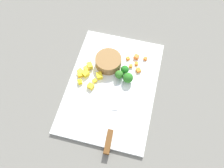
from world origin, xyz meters
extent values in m
plane|color=slate|center=(0.00, 0.00, 0.00)|extent=(4.00, 4.00, 0.00)
cube|color=white|center=(0.00, 0.00, 0.01)|extent=(0.45, 0.32, 0.01)
cylinder|color=olive|center=(-0.08, -0.04, 0.03)|extent=(0.10, 0.10, 0.04)
cube|color=silver|center=(0.02, 0.03, 0.01)|extent=(0.15, 0.03, 0.00)
cube|color=brown|center=(0.21, 0.04, 0.02)|extent=(0.08, 0.02, 0.02)
cube|color=orange|center=(-0.09, 0.05, 0.02)|extent=(0.01, 0.01, 0.01)
cube|color=orange|center=(-0.11, 0.07, 0.02)|extent=(0.01, 0.01, 0.01)
cube|color=orange|center=(-0.14, 0.10, 0.02)|extent=(0.02, 0.01, 0.01)
cube|color=orange|center=(-0.08, 0.08, 0.02)|extent=(0.02, 0.02, 0.01)
cube|color=orange|center=(-0.13, 0.03, 0.02)|extent=(0.02, 0.02, 0.01)
cube|color=orange|center=(-0.14, 0.06, 0.02)|extent=(0.02, 0.02, 0.01)
cube|color=yellow|center=(-0.04, -0.11, 0.02)|extent=(0.02, 0.02, 0.02)
cube|color=yellow|center=(-0.02, -0.05, 0.02)|extent=(0.03, 0.03, 0.02)
cube|color=yellow|center=(-0.02, -0.10, 0.02)|extent=(0.03, 0.03, 0.02)
cube|color=yellow|center=(-0.02, -0.13, 0.02)|extent=(0.03, 0.03, 0.02)
cube|color=yellow|center=(0.02, -0.12, 0.02)|extent=(0.02, 0.02, 0.02)
cube|color=yellow|center=(0.00, -0.07, 0.02)|extent=(0.02, 0.02, 0.01)
cube|color=yellow|center=(-0.05, -0.10, 0.02)|extent=(0.03, 0.03, 0.02)
cube|color=yellow|center=(-0.01, -0.12, 0.02)|extent=(0.02, 0.02, 0.02)
cube|color=yellow|center=(0.03, -0.07, 0.02)|extent=(0.02, 0.03, 0.02)
cylinder|color=#86B96A|center=(-0.07, 0.03, 0.02)|extent=(0.01, 0.01, 0.01)
sphere|color=#237922|center=(-0.07, 0.03, 0.03)|extent=(0.03, 0.03, 0.03)
cylinder|color=#8CB360|center=(-0.03, 0.05, 0.02)|extent=(0.01, 0.01, 0.01)
sphere|color=#2B7822|center=(-0.03, 0.05, 0.04)|extent=(0.04, 0.04, 0.04)
cylinder|color=#84B45B|center=(-0.04, 0.02, 0.02)|extent=(0.01, 0.01, 0.01)
sphere|color=#357B27|center=(-0.04, 0.02, 0.03)|extent=(0.03, 0.03, 0.03)
camera|label=1|loc=(0.39, 0.10, 0.79)|focal=38.48mm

